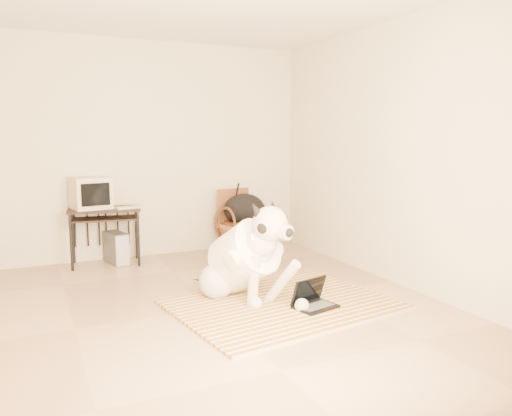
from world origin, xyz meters
TOP-DOWN VIEW (x-y plane):
  - floor at (0.00, 0.00)m, footprint 4.50×4.50m
  - wall_back at (0.00, 2.25)m, footprint 4.50×0.00m
  - wall_front at (0.00, -2.25)m, footprint 4.50×0.00m
  - wall_right at (2.00, 0.00)m, footprint 0.00×4.50m
  - rug at (0.60, -0.20)m, footprint 2.09×1.71m
  - dog at (0.35, 0.10)m, footprint 0.78×1.26m
  - laptop at (0.80, -0.39)m, footprint 0.42×0.34m
  - computer_desk at (-0.64, 1.98)m, footprint 0.87×0.56m
  - crt_monitor at (-0.78, 2.04)m, footprint 0.47×0.45m
  - desk_keyboard at (-0.35, 1.87)m, footprint 0.38×0.21m
  - pc_tower at (-0.52, 1.99)m, footprint 0.25×0.43m
  - rattan_chair at (1.07, 1.87)m, footprint 0.64×0.62m
  - backpack at (1.13, 1.84)m, footprint 0.54×0.47m
  - sneaker_left at (0.91, 1.16)m, footprint 0.19×0.29m
  - sneaker_right at (1.06, 1.04)m, footprint 0.19×0.32m

SIDE VIEW (x-z plane):
  - floor at x=0.00m, z-range 0.00..0.00m
  - rug at x=0.60m, z-range 0.00..0.02m
  - sneaker_left at x=0.91m, z-range -0.01..0.09m
  - sneaker_right at x=1.06m, z-range -0.01..0.10m
  - laptop at x=0.80m, z-range -0.04..0.21m
  - pc_tower at x=-0.52m, z-range 0.00..0.38m
  - dog at x=0.35m, z-range -0.10..0.90m
  - rattan_chair at x=1.07m, z-range 0.00..0.84m
  - backpack at x=1.13m, z-range 0.37..0.77m
  - computer_desk at x=-0.64m, z-range 0.25..0.93m
  - desk_keyboard at x=-0.35m, z-range 0.68..0.70m
  - crt_monitor at x=-0.78m, z-range 0.68..1.05m
  - wall_back at x=0.00m, z-range -0.90..3.60m
  - wall_front at x=0.00m, z-range -0.90..3.60m
  - wall_right at x=2.00m, z-range -0.90..3.60m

